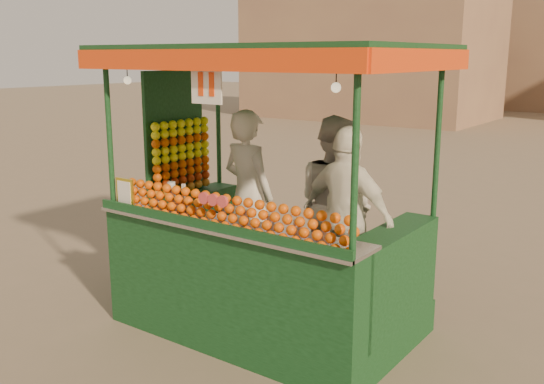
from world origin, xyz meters
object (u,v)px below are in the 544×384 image
Objects in this scene: vendor_left at (248,195)px; vendor_right at (347,217)px; juice_cart at (255,242)px; vendor_middle at (335,204)px.

vendor_left is 1.22m from vendor_right.
vendor_right is (0.78, 0.41, 0.28)m from juice_cart.
juice_cart is at bearing 76.26° from vendor_middle.
vendor_left reaches higher than vendor_middle.
vendor_middle is (0.91, 0.25, -0.02)m from vendor_left.
vendor_right is at bearing -174.43° from vendor_left.
vendor_middle is at bearing 56.32° from juice_cart.
vendor_left is 1.05× the size of vendor_right.
juice_cart is at bearing 141.60° from vendor_left.
juice_cart is at bearing 34.78° from vendor_right.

